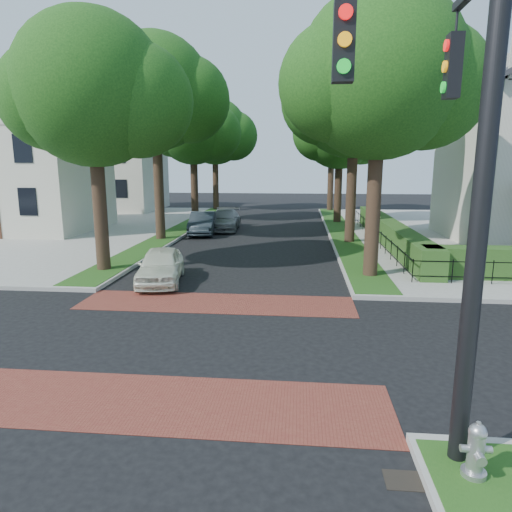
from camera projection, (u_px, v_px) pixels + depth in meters
The scene contains 23 objects.
ground at pixel (194, 340), 11.88m from camera, with size 120.00×120.00×0.00m, color black.
crosswalk_far at pixel (217, 303), 15.00m from camera, with size 9.00×2.20×0.01m, color maroon.
crosswalk_near at pixel (157, 402), 8.76m from camera, with size 9.00×2.20×0.01m, color maroon.
storm_drain at pixel (407, 481), 6.60m from camera, with size 0.65×0.45×0.01m, color black.
grass_strip_ne at pixel (341, 231), 29.97m from camera, with size 1.60×29.80×0.02m, color #184112.
grass_strip_nw at pixel (180, 229), 30.99m from camera, with size 1.60×29.80×0.02m, color #184112.
tree_right_near at pixel (382, 78), 16.89m from camera, with size 7.75×6.67×10.66m.
tree_right_mid at pixel (357, 98), 24.64m from camera, with size 8.25×7.09×11.22m.
tree_right_far at pixel (341, 130), 33.61m from camera, with size 7.25×6.23×9.74m.
tree_right_back at pixel (333, 133), 42.32m from camera, with size 7.50×6.45×10.20m.
tree_left_near at pixel (97, 92), 18.00m from camera, with size 7.50×6.45×10.20m.
tree_left_mid at pixel (158, 94), 25.60m from camera, with size 8.00×6.88×11.48m.
tree_left_far at pixel (195, 129), 34.60m from camera, with size 7.00×6.02×9.86m.
tree_left_back at pixel (216, 132), 43.34m from camera, with size 7.75×6.66×10.44m.
hedge_main_road at pixel (389, 232), 25.64m from camera, with size 1.00×18.00×1.20m, color #234718.
fence_main_road at pixel (375, 234), 25.74m from camera, with size 0.06×18.00×0.90m, color black, non-canonical shape.
house_left_near at pixel (23, 155), 29.89m from camera, with size 10.00×9.00×10.14m.
house_left_far at pixel (110, 158), 43.55m from camera, with size 10.00×9.00×10.14m.
traffic_signal at pixel (465, 149), 6.18m from camera, with size 2.17×2.00×8.00m.
parked_car_front at pixel (161, 266), 17.49m from camera, with size 1.58×3.94×1.34m, color silver.
parked_car_middle at pixel (202, 223), 29.51m from camera, with size 1.52×4.36×1.44m, color #212A32.
parked_car_rear at pixel (224, 220), 31.45m from camera, with size 1.96×4.81×1.40m, color slate.
fire_hydrant at pixel (476, 451), 6.39m from camera, with size 0.42×0.41×0.85m.
Camera 1 is at (2.68, -11.00, 4.51)m, focal length 32.00 mm.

